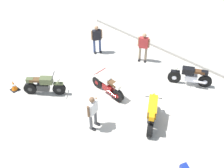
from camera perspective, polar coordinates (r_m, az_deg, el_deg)
The scene contains 10 objects.
ground_plane at distance 12.10m, azimuth 5.24°, elevation -4.49°, with size 40.00×40.00×0.00m, color #B7B2A8.
curb_edge at distance 15.20m, azimuth 16.17°, elevation 4.91°, with size 14.00×0.30×0.15m, color #9C978F.
motorcycle_black_cruiser at distance 13.32m, azimuth 16.38°, elevation 1.63°, with size 1.88×1.13×1.09m.
motorcycle_orange_sportbike at distance 11.06m, azimuth 8.50°, elevation -5.89°, with size 1.19×1.76×1.14m.
motorcycle_cream_vintage at distance 12.29m, azimuth -0.91°, elevation -0.34°, with size 1.95×0.70×1.07m.
motorcycle_olive_vintage at distance 12.69m, azimuth -14.32°, elevation -0.31°, with size 1.58×1.39×1.07m.
person_in_red_shirt at distance 14.29m, azimuth 6.74°, elevation 8.16°, with size 0.62×0.46×1.67m.
person_in_white_shirt at distance 10.56m, azimuth -4.15°, elevation -5.70°, with size 0.38×0.64×1.62m.
person_in_black_shirt at distance 14.92m, azimuth -3.25°, elevation 9.86°, with size 0.48×0.60×1.66m.
traffic_cone at distance 13.47m, azimuth -20.22°, elevation -0.32°, with size 0.36×0.36×0.53m.
Camera 1 is at (4.98, -7.03, 8.50)m, focal length 42.90 mm.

